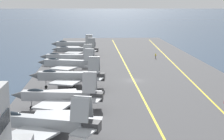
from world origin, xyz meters
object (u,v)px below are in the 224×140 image
parked_jet_fifth (69,57)px  parked_jet_sixth (76,50)px  parked_jet_third (68,76)px  parked_jet_seventh (74,44)px  parked_jet_second (59,96)px  parked_jet_nearest (41,122)px  crew_yellow_vest (156,56)px  parked_jet_fourth (69,63)px

parked_jet_fifth → parked_jet_sixth: size_ratio=1.04×
parked_jet_third → parked_jet_seventh: 57.44m
parked_jet_seventh → parked_jet_fifth: bearing=-179.7°
parked_jet_second → parked_jet_sixth: bearing=-0.1°
parked_jet_second → parked_jet_nearest: bearing=175.4°
parked_jet_seventh → crew_yellow_vest: parked_jet_seventh is taller
parked_jet_nearest → parked_jet_fourth: bearing=-0.9°
parked_jet_third → parked_jet_fifth: 28.26m
parked_jet_nearest → parked_jet_third: bearing=-3.3°
parked_jet_nearest → crew_yellow_vest: (65.39, -26.89, -1.55)m
parked_jet_seventh → parked_jet_nearest: bearing=-179.8°
parked_jet_fifth → crew_yellow_vest: size_ratio=9.59×
parked_jet_third → parked_jet_sixth: bearing=0.6°
parked_jet_fourth → parked_jet_fifth: parked_jet_fourth is taller
parked_jet_third → parked_jet_fifth: size_ratio=0.97×
parked_jet_fifth → parked_jet_seventh: size_ratio=0.98×
parked_jet_fifth → crew_yellow_vest: bearing=-70.3°
parked_jet_fourth → parked_jet_fifth: 13.07m
parked_jet_fourth → parked_jet_seventh: parked_jet_fourth is taller
parked_jet_second → parked_jet_fourth: size_ratio=0.98×
parked_jet_nearest → parked_jet_fifth: 55.68m
parked_jet_third → crew_yellow_vest: parked_jet_third is taller
parked_jet_second → parked_jet_sixth: 58.75m
parked_jet_third → parked_jet_fifth: bearing=3.6°
parked_jet_fifth → parked_jet_second: bearing=-178.3°
parked_jet_second → parked_jet_seventh: bearing=1.1°
parked_jet_second → parked_jet_sixth: size_ratio=0.99×
parked_jet_seventh → parked_jet_third: bearing=-178.1°
parked_jet_third → parked_jet_nearest: bearing=176.7°
crew_yellow_vest → parked_jet_second: bearing=153.7°
parked_jet_nearest → parked_jet_fifth: (55.68, 0.18, -0.28)m
parked_jet_nearest → parked_jet_third: 27.53m
parked_jet_fourth → parked_jet_seventh: (42.25, 0.98, -0.26)m
parked_jet_third → parked_jet_seventh: (57.41, 1.94, -0.25)m
parked_jet_nearest → parked_jet_second: 13.13m
parked_jet_second → parked_jet_fifth: 42.61m
parked_jet_fifth → parked_jet_sixth: bearing=-4.7°
parked_jet_fourth → parked_jet_sixth: size_ratio=1.01×
parked_jet_nearest → parked_jet_fifth: bearing=0.2°
parked_jet_fifth → crew_yellow_vest: 28.79m
parked_jet_sixth → parked_jet_nearest: bearing=179.1°
parked_jet_seventh → crew_yellow_vest: 33.53m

